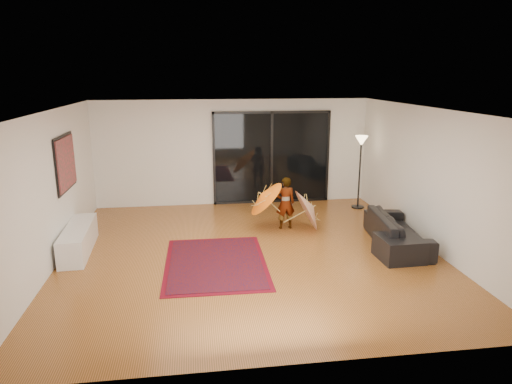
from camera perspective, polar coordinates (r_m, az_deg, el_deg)
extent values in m
plane|color=#B06430|center=(8.79, -0.70, -7.61)|extent=(7.00, 7.00, 0.00)
plane|color=white|center=(8.16, -0.76, 10.24)|extent=(7.00, 7.00, 0.00)
plane|color=silver|center=(11.78, -2.87, 4.94)|extent=(7.00, 0.00, 7.00)
plane|color=silver|center=(5.08, 4.26, -8.24)|extent=(7.00, 0.00, 7.00)
plane|color=silver|center=(8.67, -24.33, 0.15)|extent=(0.00, 7.00, 7.00)
plane|color=silver|center=(9.45, 20.83, 1.60)|extent=(0.00, 7.00, 7.00)
cube|color=black|center=(11.91, 1.97, 4.32)|extent=(3.00, 0.04, 2.40)
cube|color=black|center=(11.74, 2.03, 9.93)|extent=(3.06, 0.06, 0.06)
cube|color=black|center=(12.15, 1.94, -1.13)|extent=(3.06, 0.06, 0.06)
cube|color=black|center=(11.89, 1.98, 4.30)|extent=(0.06, 0.06, 2.40)
cube|color=black|center=(9.55, -22.75, 3.38)|extent=(0.02, 1.28, 1.08)
cube|color=#1E4B39|center=(9.54, -22.64, 3.39)|extent=(0.03, 1.18, 0.98)
cube|color=white|center=(9.39, -21.31, -5.53)|extent=(0.54, 1.82, 0.50)
cube|color=#424244|center=(9.46, -21.21, -5.90)|extent=(0.37, 0.37, 0.34)
cube|color=#580714|center=(8.36, -5.05, -8.83)|extent=(1.84, 2.53, 0.01)
cube|color=#5F0C09|center=(8.35, -5.06, -8.79)|extent=(1.68, 2.37, 0.02)
imported|color=black|center=(9.51, 17.25, -4.58)|extent=(1.04, 2.16, 0.61)
cube|color=black|center=(8.82, 17.48, -6.72)|extent=(0.78, 0.78, 0.43)
cylinder|color=black|center=(11.95, 12.58, -1.83)|extent=(0.32, 0.32, 0.03)
cylinder|color=black|center=(11.74, 12.80, 2.06)|extent=(0.04, 0.04, 1.69)
cone|color=#FFD899|center=(11.59, 13.04, 6.26)|extent=(0.32, 0.32, 0.25)
imported|color=#999999|center=(9.98, 3.69, -1.37)|extent=(0.43, 0.29, 1.16)
cone|color=orange|center=(9.80, 0.61, -0.70)|extent=(0.76, 0.91, 0.77)
cylinder|color=tan|center=(9.90, 0.60, -2.57)|extent=(0.37, 0.02, 0.37)
cylinder|color=tan|center=(9.77, 0.61, -0.11)|extent=(0.05, 0.02, 0.05)
cone|color=silver|center=(10.00, 7.22, -1.88)|extent=(0.61, 0.98, 0.96)
cylinder|color=tan|center=(10.11, 7.16, -3.89)|extent=(0.50, 0.02, 0.27)
cylinder|color=tan|center=(9.97, 7.24, -1.24)|extent=(0.06, 0.02, 0.04)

